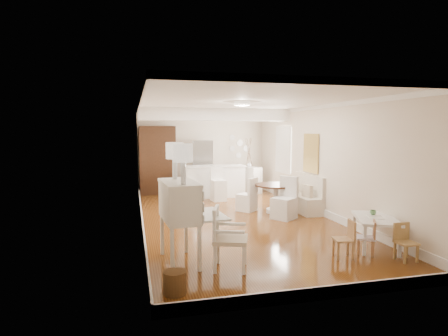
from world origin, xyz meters
name	(u,v)px	position (x,y,z in m)	size (l,w,h in m)	color
room	(234,137)	(0.04, 0.32, 1.98)	(9.00, 9.04, 2.82)	brown
secretary_bureau	(179,222)	(-1.70, -2.69, 0.67)	(1.05, 1.07, 1.35)	white
gustavian_armchair	(230,238)	(-0.97, -3.16, 0.49)	(0.56, 0.56, 0.97)	white
wicker_basket	(175,283)	(-1.91, -3.86, 0.15)	(0.31, 0.31, 0.31)	brown
kids_table	(375,232)	(1.90, -2.76, 0.28)	(0.68, 1.14, 0.57)	white
kids_chair_a	(343,239)	(1.02, -3.13, 0.33)	(0.32, 0.32, 0.66)	#A5794B
kids_chair_b	(366,237)	(1.49, -3.07, 0.31)	(0.30, 0.30, 0.62)	#A7724C
kids_chair_c	(406,242)	(1.95, -3.51, 0.31)	(0.30, 0.30, 0.63)	#AD874E
banquette	(302,193)	(1.99, 0.50, 0.49)	(0.52, 1.60, 0.98)	silver
dining_table	(276,198)	(1.22, 0.45, 0.37)	(1.10, 1.10, 0.75)	#3F2314
slip_chair_near	(284,198)	(1.15, -0.25, 0.51)	(0.49, 0.51, 1.03)	silver
slip_chair_far	(247,194)	(0.54, 0.84, 0.45)	(0.43, 0.45, 0.90)	white
breakfast_counter	(213,181)	(0.10, 3.10, 0.52)	(2.05, 0.65, 1.03)	white
bar_stool_left	(190,186)	(-0.74, 2.50, 0.48)	(0.39, 0.39, 0.97)	white
bar_stool_right	(219,184)	(0.12, 2.41, 0.51)	(0.41, 0.41, 1.03)	white
pantry_cabinet	(157,160)	(-1.60, 4.18, 1.15)	(1.20, 0.60, 2.30)	#381E11
fridge	(212,166)	(0.30, 4.15, 0.90)	(0.75, 0.65, 1.80)	silver
sideboard	(249,180)	(1.50, 3.70, 0.45)	(0.42, 0.94, 0.90)	beige
pencil_cup	(373,213)	(1.97, -2.58, 0.61)	(0.11, 0.11, 0.09)	#588F53
branch_vase	(249,164)	(1.49, 3.67, 0.99)	(0.16, 0.16, 0.17)	silver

